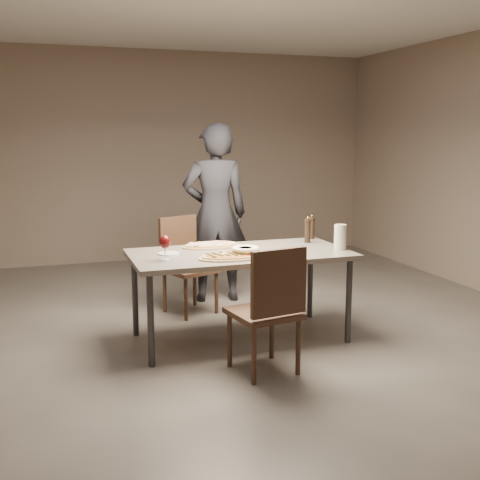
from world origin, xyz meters
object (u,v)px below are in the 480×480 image
object	(u,v)px
diner	(215,213)
bread_basket	(245,251)
chair_near	(270,304)
chair_far	(185,259)
dining_table	(240,259)
zucchini_pizza	(232,256)
carafe	(340,237)
ham_pizza	(211,245)
pepper_mill_left	(312,228)

from	to	relation	value
diner	bread_basket	bearing A→B (deg)	90.64
chair_near	bread_basket	bearing A→B (deg)	77.87
diner	chair_near	bearing A→B (deg)	91.87
chair_far	dining_table	bearing A→B (deg)	83.32
bread_basket	chair_near	size ratio (longest dim) A/B	0.24
chair_near	chair_far	size ratio (longest dim) A/B	1.02
zucchini_pizza	chair_far	size ratio (longest dim) A/B	0.59
carafe	chair_far	distance (m)	1.59
ham_pizza	pepper_mill_left	size ratio (longest dim) A/B	2.24
zucchini_pizza	ham_pizza	bearing A→B (deg)	104.27
dining_table	chair_near	size ratio (longest dim) A/B	1.91
chair_near	diner	size ratio (longest dim) A/B	0.52
pepper_mill_left	chair_far	xyz separation A→B (m)	(-1.08, 0.56, -0.34)
ham_pizza	chair_near	world-z (taller)	chair_near
diner	pepper_mill_left	bearing A→B (deg)	136.16
dining_table	carafe	distance (m)	0.86
zucchini_pizza	diner	bearing A→B (deg)	89.88
ham_pizza	diner	distance (m)	1.01
zucchini_pizza	ham_pizza	xyz separation A→B (m)	(-0.03, 0.50, -0.00)
carafe	zucchini_pizza	bearing A→B (deg)	-177.06
bread_basket	pepper_mill_left	bearing A→B (deg)	33.86
dining_table	bread_basket	bearing A→B (deg)	-95.44
chair_far	diner	world-z (taller)	diner
ham_pizza	pepper_mill_left	bearing A→B (deg)	-1.00
pepper_mill_left	dining_table	bearing A→B (deg)	-155.40
dining_table	chair_far	bearing A→B (deg)	104.63
pepper_mill_left	bread_basket	bearing A→B (deg)	-146.14
dining_table	zucchini_pizza	size ratio (longest dim) A/B	3.32
pepper_mill_left	diner	world-z (taller)	diner
dining_table	chair_near	xyz separation A→B (m)	(-0.04, -0.80, -0.16)
zucchini_pizza	diner	xyz separation A→B (m)	(0.28, 1.45, 0.14)
carafe	chair_near	xyz separation A→B (m)	(-0.87, -0.62, -0.33)
zucchini_pizza	chair_near	xyz separation A→B (m)	(0.09, -0.58, -0.24)
zucchini_pizza	ham_pizza	distance (m)	0.50
pepper_mill_left	chair_near	bearing A→B (deg)	-126.62
zucchini_pizza	ham_pizza	world-z (taller)	zucchini_pizza
zucchini_pizza	bread_basket	bearing A→B (deg)	25.84
pepper_mill_left	carafe	size ratio (longest dim) A/B	1.05
pepper_mill_left	carafe	bearing A→B (deg)	-90.00
ham_pizza	pepper_mill_left	xyz separation A→B (m)	(1.00, 0.10, 0.09)
ham_pizza	chair_far	distance (m)	0.71
bread_basket	ham_pizza	bearing A→B (deg)	107.63
zucchini_pizza	carafe	size ratio (longest dim) A/B	2.55
bread_basket	diner	bearing A→B (deg)	83.41
ham_pizza	carafe	world-z (taller)	carafe
zucchini_pizza	chair_near	distance (m)	0.63
dining_table	ham_pizza	world-z (taller)	ham_pizza
bread_basket	carafe	size ratio (longest dim) A/B	1.04
dining_table	chair_far	distance (m)	0.99
chair_far	diner	distance (m)	0.62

